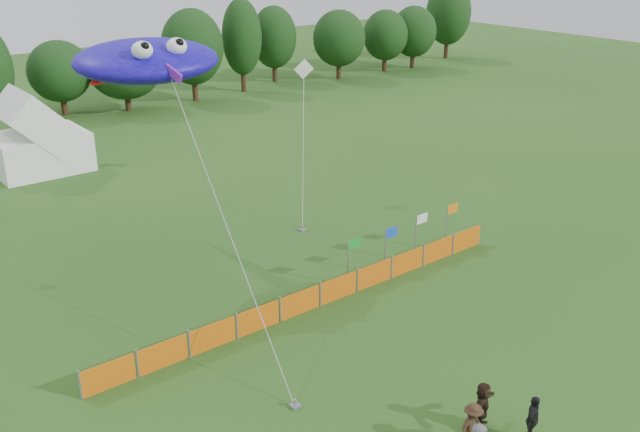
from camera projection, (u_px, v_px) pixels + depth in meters
ground at (441, 429)px, 21.99m from camera, size 160.00×160.00×0.00m
treeline at (18, 72)px, 53.94m from camera, size 104.57×8.78×8.36m
tent_right at (38, 140)px, 44.62m from camera, size 5.63×4.50×3.97m
barrier_fence at (319, 295)px, 28.93m from camera, size 19.90×0.06×1.00m
flag_row at (404, 236)px, 32.12m from camera, size 6.73×0.24×2.25m
spectator_c at (472, 427)px, 20.87m from camera, size 1.07×0.68×1.58m
spectator_d at (533, 420)px, 21.16m from camera, size 1.01×0.70×1.60m
spectator_f at (483, 405)px, 21.82m from camera, size 1.51×1.07×1.57m
stingray_kite at (143, 59)px, 29.71m from camera, size 7.04×20.40×10.36m
small_kite_white at (303, 113)px, 38.57m from camera, size 4.64×5.24×7.66m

